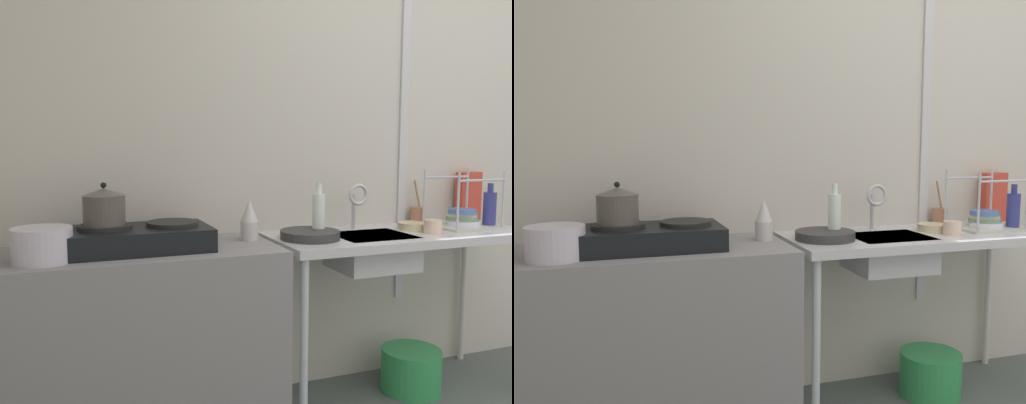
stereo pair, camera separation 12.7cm
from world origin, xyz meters
The scene contains 19 objects.
wall_back centered at (0.00, 1.62, 1.37)m, with size 5.23×0.10×2.73m, color beige.
wall_metal_strip centered at (-0.15, 1.57, 1.50)m, with size 0.05×0.01×2.19m, color silver.
counter_concrete centered at (-1.60, 1.31, 0.41)m, with size 1.14×0.52×0.83m, color gray.
counter_sink centered at (-0.34, 1.31, 0.76)m, with size 1.31×0.52×0.83m.
stove centered at (-1.61, 1.31, 0.88)m, with size 0.57×0.34×0.11m.
pot_on_left_burner centered at (-1.75, 1.31, 1.02)m, with size 0.17×0.17×0.17m.
pot_beside_stove centered at (-1.98, 1.21, 0.89)m, with size 0.22×0.22×0.13m.
percolator centered at (-1.11, 1.36, 0.92)m, with size 0.08×0.08×0.19m.
sink_basin centered at (-0.52, 1.28, 0.75)m, with size 0.37×0.31×0.16m, color silver.
faucet centered at (-0.51, 1.43, 0.99)m, with size 0.11×0.07×0.24m.
frying_pan centered at (-0.84, 1.29, 0.85)m, with size 0.28×0.28×0.04m, color #303030.
dish_rack centered at (0.06, 1.32, 0.88)m, with size 0.30×0.28×0.30m.
cup_by_rack centered at (-0.21, 1.22, 0.86)m, with size 0.09×0.09×0.07m, color beige.
small_bowl_on_drainboard centered at (-0.24, 1.35, 0.85)m, with size 0.15×0.15×0.04m, color beige.
bottle_by_sink centered at (-0.78, 1.33, 0.94)m, with size 0.06×0.06×0.25m.
bottle_by_rack centered at (0.19, 1.28, 0.93)m, with size 0.07×0.07×0.23m.
cereal_box centered at (0.27, 1.53, 0.97)m, with size 0.15×0.05×0.27m, color #C53F30.
utensil_jar centered at (-0.08, 1.51, 0.88)m, with size 0.08×0.08×0.23m.
bucket_on_floor centered at (-0.25, 1.30, 0.11)m, with size 0.30×0.30×0.22m, color #319852.
Camera 2 is at (-1.79, -0.93, 1.28)m, focal length 37.49 mm.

